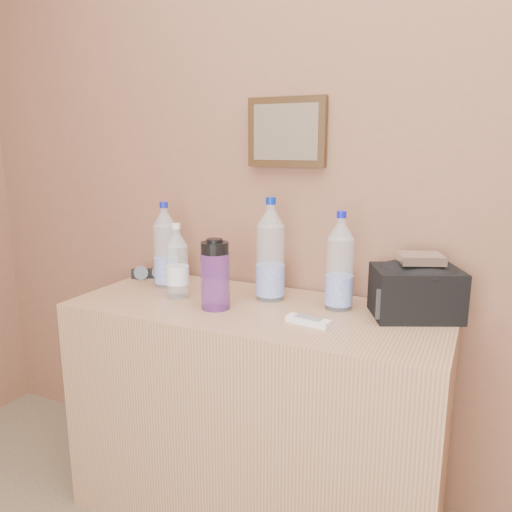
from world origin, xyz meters
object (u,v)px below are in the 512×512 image
at_px(pet_large_c, 340,266).
at_px(nalgene_bottle, 215,275).
at_px(dresser, 256,413).
at_px(ac_remote, 308,321).
at_px(pet_large_a, 166,249).
at_px(pet_large_b, 270,255).
at_px(pet_small, 177,265).
at_px(sunglasses, 151,273).
at_px(foil_packet, 420,258).
at_px(toiletry_bag, 416,289).

relative_size(pet_large_c, nalgene_bottle, 1.38).
xyz_separation_m(dresser, pet_large_c, (0.26, 0.11, 0.55)).
height_order(dresser, pet_large_c, pet_large_c).
bearing_deg(ac_remote, pet_large_a, 173.98).
bearing_deg(pet_large_a, pet_large_b, 2.15).
bearing_deg(ac_remote, pet_large_c, 86.38).
distance_m(dresser, ac_remote, 0.47).
relative_size(dresser, pet_large_a, 3.89).
relative_size(pet_large_c, ac_remote, 2.35).
bearing_deg(pet_small, dresser, 3.28).
relative_size(pet_large_a, sunglasses, 2.12).
bearing_deg(pet_small, sunglasses, 145.17).
height_order(pet_large_a, foil_packet, pet_large_a).
distance_m(pet_large_a, ac_remote, 0.69).
height_order(pet_large_b, toiletry_bag, pet_large_b).
bearing_deg(pet_large_a, ac_remote, -14.87).
distance_m(dresser, pet_large_b, 0.58).
height_order(dresser, toiletry_bag, toiletry_bag).
xyz_separation_m(pet_large_c, nalgene_bottle, (-0.38, -0.18, -0.03)).
xyz_separation_m(pet_large_a, pet_large_c, (0.69, 0.02, 0.00)).
relative_size(nalgene_bottle, sunglasses, 1.53).
bearing_deg(foil_packet, pet_large_b, -178.34).
relative_size(dresser, pet_large_b, 3.52).
relative_size(pet_small, ac_remote, 1.92).
relative_size(nalgene_bottle, foil_packet, 1.81).
bearing_deg(dresser, ac_remote, -20.66).
xyz_separation_m(ac_remote, toiletry_bag, (0.29, 0.21, 0.08)).
bearing_deg(foil_packet, dresser, -166.71).
xyz_separation_m(dresser, pet_large_b, (0.01, 0.11, 0.57)).
bearing_deg(foil_packet, nalgene_bottle, -163.26).
bearing_deg(sunglasses, pet_large_c, -35.47).
xyz_separation_m(dresser, toiletry_bag, (0.51, 0.13, 0.50)).
bearing_deg(sunglasses, pet_large_b, -37.20).
relative_size(pet_small, foil_packet, 2.06).
height_order(toiletry_bag, foil_packet, foil_packet).
bearing_deg(toiletry_bag, ac_remote, -168.14).
relative_size(pet_large_a, toiletry_bag, 1.24).
xyz_separation_m(sunglasses, toiletry_bag, (1.07, -0.03, 0.07)).
bearing_deg(dresser, foil_packet, 13.29).
bearing_deg(pet_large_c, pet_large_a, -178.55).
height_order(dresser, pet_small, pet_small).
relative_size(dresser, ac_remote, 9.11).
xyz_separation_m(dresser, nalgene_bottle, (-0.12, -0.07, 0.52)).
height_order(pet_large_b, pet_small, pet_large_b).
bearing_deg(pet_large_a, nalgene_bottle, -27.07).
relative_size(toiletry_bag, foil_packet, 2.02).
relative_size(pet_large_a, nalgene_bottle, 1.38).
xyz_separation_m(pet_large_b, pet_large_c, (0.25, 0.00, -0.02)).
bearing_deg(ac_remote, nalgene_bottle, -173.32).
bearing_deg(pet_large_a, pet_large_c, 1.45).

